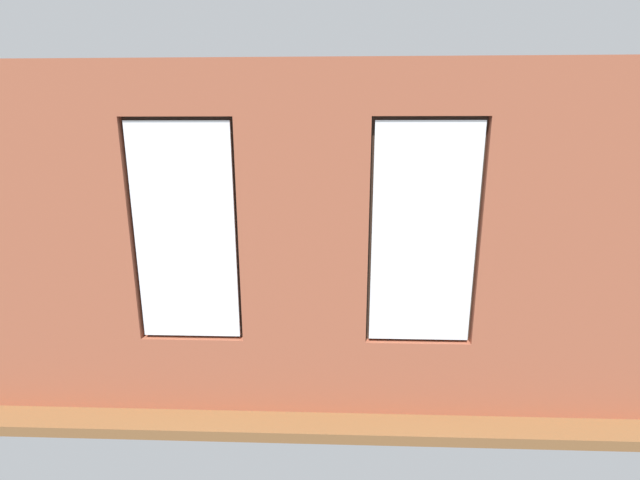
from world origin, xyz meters
The scene contains 19 objects.
ground_plane centered at (0.00, 0.00, -0.05)m, with size 7.25×5.40×0.10m, color brown.
brick_wall_with_windows centered at (0.00, 2.32, 1.52)m, with size 6.65×0.30×3.09m.
white_wall_right centered at (3.27, 0.20, 1.55)m, with size 0.10×4.40×3.09m, color silver.
couch_by_window centered at (0.05, 1.67, 0.33)m, with size 1.99×0.87×0.80m.
couch_left centered at (-2.62, 0.33, 0.33)m, with size 1.00×1.89×0.80m.
coffee_table centered at (-0.25, 0.13, 0.40)m, with size 1.44×0.74×0.45m.
cup_ceramic centered at (-0.35, 0.24, 0.50)m, with size 0.08×0.08×0.10m, color #33567F.
candle_jar centered at (-0.07, 0.04, 0.52)m, with size 0.08×0.08×0.13m, color #B7333D.
table_plant_small centered at (-0.64, 0.00, 0.60)m, with size 0.18×0.18×0.28m.
remote_silver centered at (-0.25, 0.13, 0.47)m, with size 0.05×0.17×0.02m, color #B2B2B7.
remote_black centered at (0.19, 0.24, 0.47)m, with size 0.05×0.17×0.02m, color black.
media_console centered at (2.97, 0.48, 0.24)m, with size 0.96×0.42×0.47m, color black.
tv_flatscreen centered at (2.97, 0.47, 0.85)m, with size 1.12×0.20×0.75m.
papasan_chair centered at (0.69, -1.20, 0.45)m, with size 1.16×1.16×0.71m.
potted_plant_corner_far_left centered at (-2.77, 1.77, 0.62)m, with size 0.57×0.57×0.94m.
potted_plant_near_tv centered at (2.42, 1.41, 0.64)m, with size 0.79×0.73×1.05m.
potted_plant_beside_window_right centered at (2.63, 1.77, 0.80)m, with size 1.01×0.96×1.43m.
potted_plant_between_couches centered at (-1.40, 1.62, 0.61)m, with size 0.53×0.53×0.98m.
potted_plant_mid_room_small centered at (-0.80, -0.63, 0.26)m, with size 0.20×0.20×0.40m.
Camera 1 is at (-0.27, 5.88, 2.50)m, focal length 24.00 mm.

